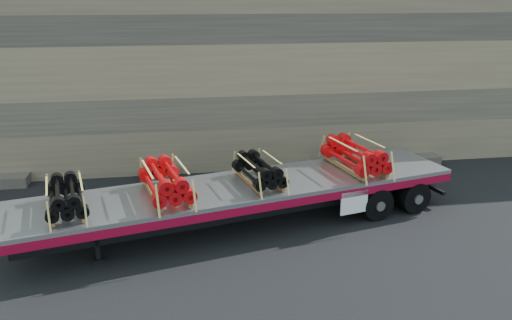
{
  "coord_description": "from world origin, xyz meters",
  "views": [
    {
      "loc": [
        -2.09,
        -12.31,
        6.3
      ],
      "look_at": [
        0.03,
        1.63,
        1.54
      ],
      "focal_mm": 35.0,
      "sensor_mm": 36.0,
      "label": 1
    }
  ],
  "objects_px": {
    "trailer": "(243,205)",
    "bundle_rear": "(355,156)",
    "bundle_front": "(66,197)",
    "bundle_midfront": "(166,182)",
    "bundle_midrear": "(259,171)"
  },
  "relations": [
    {
      "from": "trailer",
      "to": "bundle_midrear",
      "type": "height_order",
      "value": "bundle_midrear"
    },
    {
      "from": "bundle_midfront",
      "to": "bundle_midrear",
      "type": "height_order",
      "value": "bundle_midfront"
    },
    {
      "from": "bundle_midfront",
      "to": "bundle_rear",
      "type": "distance_m",
      "value": 5.72
    },
    {
      "from": "bundle_front",
      "to": "bundle_rear",
      "type": "bearing_deg",
      "value": -0.0
    },
    {
      "from": "trailer",
      "to": "bundle_midrear",
      "type": "bearing_deg",
      "value": 0.0
    },
    {
      "from": "bundle_midrear",
      "to": "bundle_rear",
      "type": "distance_m",
      "value": 3.11
    },
    {
      "from": "bundle_midfront",
      "to": "bundle_midrear",
      "type": "bearing_deg",
      "value": -0.0
    },
    {
      "from": "bundle_front",
      "to": "bundle_midrear",
      "type": "relative_size",
      "value": 1.0
    },
    {
      "from": "bundle_front",
      "to": "bundle_midfront",
      "type": "bearing_deg",
      "value": 0.0
    },
    {
      "from": "bundle_front",
      "to": "bundle_midrear",
      "type": "xyz_separation_m",
      "value": [
        4.93,
        1.15,
        0.0
      ]
    },
    {
      "from": "bundle_midrear",
      "to": "bundle_rear",
      "type": "xyz_separation_m",
      "value": [
        3.03,
        0.71,
        0.06
      ]
    },
    {
      "from": "trailer",
      "to": "bundle_rear",
      "type": "relative_size",
      "value": 5.54
    },
    {
      "from": "bundle_midfront",
      "to": "bundle_rear",
      "type": "bearing_deg",
      "value": -0.0
    },
    {
      "from": "bundle_midfront",
      "to": "bundle_rear",
      "type": "xyz_separation_m",
      "value": [
        5.57,
        1.3,
        0.01
      ]
    },
    {
      "from": "bundle_front",
      "to": "bundle_rear",
      "type": "height_order",
      "value": "bundle_rear"
    }
  ]
}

